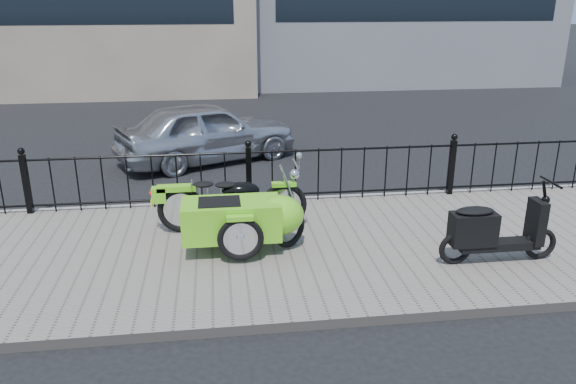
{
  "coord_description": "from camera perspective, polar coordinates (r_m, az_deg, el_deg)",
  "views": [
    {
      "loc": [
        -0.51,
        -7.52,
        3.41
      ],
      "look_at": [
        0.47,
        -0.1,
        0.78
      ],
      "focal_mm": 35.0,
      "sensor_mm": 36.0,
      "label": 1
    }
  ],
  "objects": [
    {
      "name": "sedan_car",
      "position": [
        12.18,
        -8.22,
        6.1
      ],
      "size": [
        4.12,
        2.99,
        1.3
      ],
      "primitive_type": "imported",
      "rotation": [
        0.0,
        0.0,
        2.0
      ],
      "color": "#B6B8BD",
      "rests_on": "ground"
    },
    {
      "name": "ground",
      "position": [
        8.27,
        -3.32,
        -5.0
      ],
      "size": [
        120.0,
        120.0,
        0.0
      ],
      "primitive_type": "plane",
      "color": "black",
      "rests_on": "ground"
    },
    {
      "name": "scooter",
      "position": [
        7.67,
        20.0,
        -3.82
      ],
      "size": [
        1.6,
        0.47,
        1.09
      ],
      "color": "black",
      "rests_on": "sidewalk"
    },
    {
      "name": "iron_fence",
      "position": [
        9.28,
        -4.0,
        1.61
      ],
      "size": [
        14.11,
        0.11,
        1.08
      ],
      "color": "black",
      "rests_on": "sidewalk"
    },
    {
      "name": "motorcycle_sidecar",
      "position": [
        7.66,
        -4.49,
        -2.26
      ],
      "size": [
        2.28,
        1.48,
        0.98
      ],
      "color": "black",
      "rests_on": "sidewalk"
    },
    {
      "name": "sidewalk",
      "position": [
        7.8,
        -3.05,
        -6.1
      ],
      "size": [
        30.0,
        3.8,
        0.12
      ],
      "primitive_type": "cube",
      "color": "slate",
      "rests_on": "ground"
    },
    {
      "name": "curb",
      "position": [
        9.58,
        -3.99,
        -1.14
      ],
      "size": [
        30.0,
        0.1,
        0.12
      ],
      "primitive_type": "cube",
      "color": "gray",
      "rests_on": "ground"
    },
    {
      "name": "spare_tire",
      "position": [
        7.69,
        0.15,
        -3.66
      ],
      "size": [
        0.5,
        0.4,
        0.56
      ],
      "primitive_type": "torus",
      "rotation": [
        1.57,
        0.0,
        0.64
      ],
      "color": "black",
      "rests_on": "sidewalk"
    }
  ]
}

